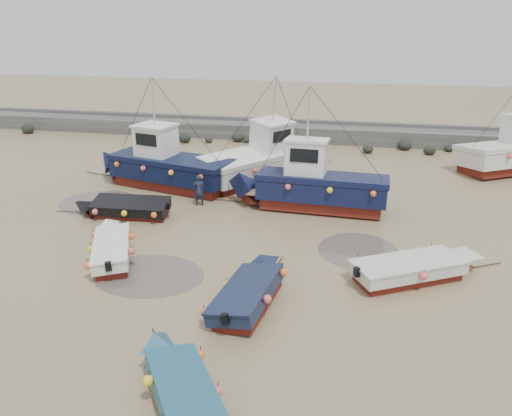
% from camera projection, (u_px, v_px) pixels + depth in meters
% --- Properties ---
extents(ground, '(120.00, 120.00, 0.00)m').
position_uv_depth(ground, '(240.00, 264.00, 20.26)').
color(ground, '#8C7956').
rests_on(ground, ground).
extents(seawall, '(60.00, 4.92, 1.50)m').
position_uv_depth(seawall, '(304.00, 133.00, 40.11)').
color(seawall, '#61615C').
rests_on(seawall, ground).
extents(puddle_a, '(4.40, 4.40, 0.01)m').
position_uv_depth(puddle_a, '(149.00, 275.00, 19.44)').
color(puddle_a, '#564E46').
rests_on(puddle_a, ground).
extents(puddle_b, '(3.46, 3.46, 0.01)m').
position_uv_depth(puddle_b, '(358.00, 250.00, 21.48)').
color(puddle_b, '#564E46').
rests_on(puddle_b, ground).
extents(puddle_c, '(4.57, 4.57, 0.01)m').
position_uv_depth(puddle_c, '(101.00, 203.00, 26.94)').
color(puddle_c, '#564E46').
rests_on(puddle_c, ground).
extents(puddle_d, '(6.28, 6.28, 0.01)m').
position_uv_depth(puddle_d, '(321.00, 185.00, 29.71)').
color(puddle_d, '#564E46').
rests_on(puddle_d, ground).
extents(dinghy_0, '(3.11, 5.75, 1.43)m').
position_uv_depth(dinghy_0, '(113.00, 245.00, 20.74)').
color(dinghy_0, maroon).
rests_on(dinghy_0, ground).
extents(dinghy_1, '(2.49, 5.98, 1.43)m').
position_uv_depth(dinghy_1, '(253.00, 289.00, 17.37)').
color(dinghy_1, maroon).
rests_on(dinghy_1, ground).
extents(dinghy_2, '(3.49, 4.69, 1.43)m').
position_uv_depth(dinghy_2, '(176.00, 380.00, 13.01)').
color(dinghy_2, maroon).
rests_on(dinghy_2, ground).
extents(dinghy_3, '(6.15, 4.00, 1.43)m').
position_uv_depth(dinghy_3, '(417.00, 266.00, 18.97)').
color(dinghy_3, maroon).
rests_on(dinghy_3, ground).
extents(dinghy_4, '(6.19, 2.16, 1.43)m').
position_uv_depth(dinghy_4, '(124.00, 206.00, 25.01)').
color(dinghy_4, maroon).
rests_on(dinghy_4, ground).
extents(cabin_boat_0, '(10.40, 4.58, 6.22)m').
position_uv_depth(cabin_boat_0, '(162.00, 164.00, 29.11)').
color(cabin_boat_0, maroon).
rests_on(cabin_boat_0, ground).
extents(cabin_boat_1, '(7.28, 9.16, 6.22)m').
position_uv_depth(cabin_boat_1, '(264.00, 158.00, 30.42)').
color(cabin_boat_1, maroon).
rests_on(cabin_boat_1, ground).
extents(cabin_boat_2, '(9.76, 3.11, 6.22)m').
position_uv_depth(cabin_boat_2, '(310.00, 184.00, 25.64)').
color(cabin_boat_2, maroon).
rests_on(cabin_boat_2, ground).
extents(person, '(0.72, 0.59, 1.69)m').
position_uv_depth(person, '(200.00, 205.00, 26.60)').
color(person, '#182135').
rests_on(person, ground).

